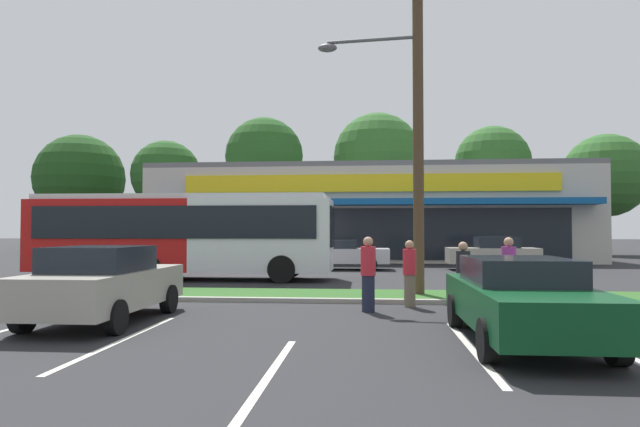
% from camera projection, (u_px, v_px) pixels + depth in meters
% --- Properties ---
extents(grass_median, '(56.00, 2.20, 0.12)m').
position_uv_depth(grass_median, '(278.00, 295.00, 15.74)').
color(grass_median, '#2D5B23').
rests_on(grass_median, ground_plane).
extents(curb_lip, '(56.00, 0.24, 0.12)m').
position_uv_depth(curb_lip, '(270.00, 300.00, 14.53)').
color(curb_lip, '#99968C').
rests_on(curb_lip, ground_plane).
extents(parking_stripe_1, '(0.12, 4.80, 0.01)m').
position_uv_depth(parking_stripe_1, '(122.00, 340.00, 9.52)').
color(parking_stripe_1, silver).
rests_on(parking_stripe_1, ground_plane).
extents(parking_stripe_2, '(0.12, 4.80, 0.01)m').
position_uv_depth(parking_stripe_2, '(266.00, 379.00, 7.01)').
color(parking_stripe_2, silver).
rests_on(parking_stripe_2, ground_plane).
extents(parking_stripe_3, '(0.12, 4.80, 0.01)m').
position_uv_depth(parking_stripe_3, '(471.00, 348.00, 8.89)').
color(parking_stripe_3, silver).
rests_on(parking_stripe_3, ground_plane).
extents(storefront_building, '(26.72, 15.38, 5.90)m').
position_uv_depth(storefront_building, '(368.00, 215.00, 38.52)').
color(storefront_building, '#BCB7AD').
rests_on(storefront_building, ground_plane).
extents(tree_far_left, '(7.77, 7.77, 10.38)m').
position_uv_depth(tree_far_left, '(80.00, 179.00, 49.14)').
color(tree_far_left, '#473323').
rests_on(tree_far_left, ground_plane).
extents(tree_left, '(5.67, 5.67, 9.27)m').
position_uv_depth(tree_left, '(166.00, 175.00, 45.54)').
color(tree_left, '#473323').
rests_on(tree_left, ground_plane).
extents(tree_mid_left, '(6.26, 6.26, 10.97)m').
position_uv_depth(tree_mid_left, '(264.00, 157.00, 44.57)').
color(tree_mid_left, '#473323').
rests_on(tree_mid_left, ground_plane).
extents(tree_mid, '(7.31, 7.31, 11.62)m').
position_uv_depth(tree_mid, '(378.00, 157.00, 45.93)').
color(tree_mid, '#473323').
rests_on(tree_mid, ground_plane).
extents(tree_mid_right, '(6.23, 6.23, 10.56)m').
position_uv_depth(tree_mid_right, '(493.00, 164.00, 46.04)').
color(tree_mid_right, '#473323').
rests_on(tree_mid_right, ground_plane).
extents(tree_right, '(6.33, 6.33, 9.24)m').
position_uv_depth(tree_right, '(606.00, 176.00, 42.25)').
color(tree_right, '#473323').
rests_on(tree_right, ground_plane).
extents(utility_pole, '(3.07, 2.40, 10.23)m').
position_uv_depth(utility_pole, '(413.00, 104.00, 15.61)').
color(utility_pole, '#4C3826').
rests_on(utility_pole, ground_plane).
extents(city_bus, '(11.54, 2.74, 3.25)m').
position_uv_depth(city_bus, '(183.00, 234.00, 21.26)').
color(city_bus, '#B71414').
rests_on(city_bus, ground_plane).
extents(car_0, '(1.99, 4.32, 1.56)m').
position_uv_depth(car_0, '(103.00, 283.00, 11.38)').
color(car_0, '#9E998C').
rests_on(car_0, ground_plane).
extents(car_1, '(4.18, 1.87, 1.58)m').
position_uv_depth(car_1, '(493.00, 253.00, 26.24)').
color(car_1, '#9E998C').
rests_on(car_1, ground_plane).
extents(car_2, '(4.77, 1.97, 1.42)m').
position_uv_depth(car_2, '(339.00, 254.00, 26.63)').
color(car_2, '#B7B7BC').
rests_on(car_2, ground_plane).
extents(car_3, '(1.99, 4.78, 1.42)m').
position_uv_depth(car_3, '(522.00, 298.00, 9.34)').
color(car_3, '#0C3F1E').
rests_on(car_3, ground_plane).
extents(pedestrian_near_bench, '(0.33, 0.33, 1.62)m').
position_uv_depth(pedestrian_near_bench, '(463.00, 276.00, 12.92)').
color(pedestrian_near_bench, '#47423D').
rests_on(pedestrian_near_bench, ground_plane).
extents(pedestrian_by_pole, '(0.33, 0.33, 1.64)m').
position_uv_depth(pedestrian_by_pole, '(410.00, 273.00, 13.66)').
color(pedestrian_by_pole, '#726651').
rests_on(pedestrian_by_pole, ground_plane).
extents(pedestrian_mid, '(0.35, 0.35, 1.74)m').
position_uv_depth(pedestrian_mid, '(368.00, 274.00, 12.84)').
color(pedestrian_mid, '#1E2338').
rests_on(pedestrian_mid, ground_plane).
extents(pedestrian_far, '(0.35, 0.35, 1.72)m').
position_uv_depth(pedestrian_far, '(509.00, 272.00, 13.45)').
color(pedestrian_far, black).
rests_on(pedestrian_far, ground_plane).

